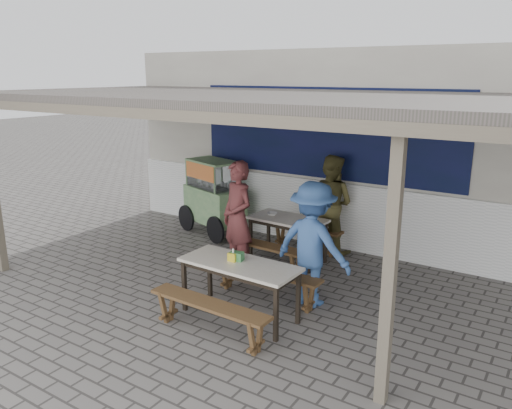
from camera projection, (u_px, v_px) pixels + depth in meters
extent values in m
plane|color=#625D59|center=(236.00, 306.00, 6.82)|extent=(60.00, 60.00, 0.00)
cube|color=beige|center=(347.00, 147.00, 9.29)|extent=(9.00, 1.20, 3.50)
cube|color=white|center=(330.00, 214.00, 9.07)|extent=(9.00, 0.10, 1.20)
cube|color=#0D0F41|center=(323.00, 133.00, 8.82)|extent=(5.00, 0.03, 1.60)
cube|color=#554C48|center=(276.00, 98.00, 6.92)|extent=(9.00, 4.20, 0.12)
cube|color=#675E4E|center=(177.00, 115.00, 5.29)|extent=(9.00, 0.12, 0.12)
cube|color=#675E4E|center=(390.00, 271.00, 4.50)|extent=(0.11, 0.11, 2.70)
cube|color=beige|center=(288.00, 219.00, 8.29)|extent=(1.29, 0.72, 0.04)
cube|color=black|center=(288.00, 223.00, 8.31)|extent=(1.19, 0.62, 0.06)
cube|color=black|center=(251.00, 238.00, 8.50)|extent=(0.05, 0.05, 0.71)
cube|color=black|center=(309.00, 252.00, 7.85)|extent=(0.05, 0.05, 0.71)
cube|color=black|center=(269.00, 230.00, 8.92)|extent=(0.05, 0.05, 0.71)
cube|color=black|center=(325.00, 243.00, 8.28)|extent=(0.05, 0.05, 0.71)
cube|color=brown|center=(267.00, 246.00, 7.89)|extent=(1.38, 0.34, 0.04)
cube|color=brown|center=(241.00, 253.00, 8.25)|extent=(0.06, 0.28, 0.41)
cube|color=brown|center=(295.00, 267.00, 7.65)|extent=(0.06, 0.28, 0.41)
cube|color=brown|center=(306.00, 227.00, 8.85)|extent=(1.38, 0.34, 0.04)
cube|color=brown|center=(281.00, 234.00, 9.21)|extent=(0.06, 0.28, 0.41)
cube|color=brown|center=(332.00, 245.00, 8.60)|extent=(0.06, 0.28, 0.41)
cube|color=beige|center=(240.00, 264.00, 6.34)|extent=(1.57, 0.68, 0.04)
cube|color=black|center=(240.00, 269.00, 6.35)|extent=(1.47, 0.58, 0.06)
cube|color=black|center=(184.00, 285.00, 6.61)|extent=(0.05, 0.05, 0.71)
cube|color=black|center=(276.00, 314.00, 5.83)|extent=(0.05, 0.05, 0.71)
cube|color=black|center=(210.00, 273.00, 7.04)|extent=(0.05, 0.05, 0.71)
cube|color=black|center=(298.00, 298.00, 6.25)|extent=(0.05, 0.05, 0.71)
cube|color=brown|center=(209.00, 304.00, 5.92)|extent=(1.66, 0.32, 0.04)
cube|color=brown|center=(168.00, 307.00, 6.34)|extent=(0.06, 0.28, 0.41)
cube|color=brown|center=(256.00, 337.00, 5.61)|extent=(0.06, 0.28, 0.41)
cube|color=brown|center=(266.00, 271.00, 6.91)|extent=(1.66, 0.32, 0.04)
cube|color=brown|center=(228.00, 275.00, 7.34)|extent=(0.06, 0.28, 0.41)
cube|color=brown|center=(309.00, 298.00, 6.60)|extent=(0.06, 0.28, 0.41)
cube|color=#83A36C|center=(215.00, 204.00, 9.77)|extent=(1.39, 1.00, 0.65)
cube|color=#83A36C|center=(215.00, 220.00, 9.86)|extent=(1.34, 0.95, 0.05)
cylinder|color=black|center=(186.00, 218.00, 10.02)|extent=(0.51, 0.20, 0.52)
cylinder|color=black|center=(215.00, 230.00, 9.26)|extent=(0.51, 0.20, 0.52)
cube|color=silver|center=(213.00, 174.00, 9.66)|extent=(1.14, 0.84, 0.51)
cube|color=#83A36C|center=(212.00, 161.00, 9.59)|extent=(1.19, 0.89, 0.04)
cube|color=#D04431|center=(200.00, 172.00, 9.45)|extent=(0.89, 0.30, 0.30)
cylinder|color=black|center=(238.00, 197.00, 9.14)|extent=(0.63, 0.23, 0.04)
imported|color=brown|center=(238.00, 217.00, 7.81)|extent=(0.77, 0.65, 1.79)
imported|color=brown|center=(330.00, 204.00, 8.70)|extent=(0.90, 0.73, 1.74)
imported|color=#385E9F|center=(313.00, 244.00, 6.69)|extent=(1.17, 0.74, 1.72)
cube|color=gold|center=(233.00, 257.00, 6.39)|extent=(0.12, 0.12, 0.11)
cube|color=#367A40|center=(237.00, 256.00, 6.40)|extent=(0.18, 0.14, 0.11)
cylinder|color=white|center=(316.00, 216.00, 8.22)|extent=(0.08, 0.08, 0.08)
imported|color=silver|center=(272.00, 214.00, 8.45)|extent=(0.22, 0.22, 0.04)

